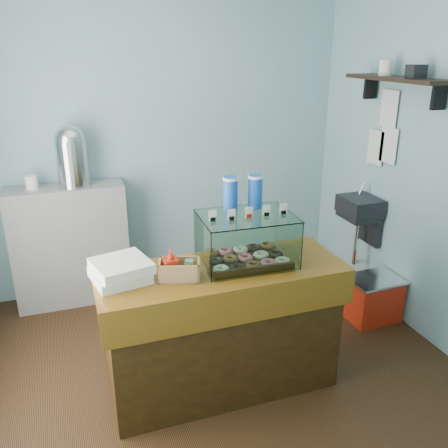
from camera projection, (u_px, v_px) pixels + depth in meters
name	position (u px, v px, depth m)	size (l,w,h in m)	color
ground	(211.00, 362.00, 3.57)	(3.50, 3.50, 0.00)	black
room_shell	(212.00, 136.00, 2.98)	(3.54, 3.04, 2.82)	#7BA9B3
counter	(222.00, 328.00, 3.18)	(1.60, 0.60, 0.90)	#3C250B
back_shelf	(71.00, 246.00, 4.27)	(1.00, 0.32, 1.10)	gray
display_case	(246.00, 236.00, 3.09)	(0.62, 0.47, 0.55)	#34200F
condiment_crate	(177.00, 268.00, 2.87)	(0.28, 0.22, 0.20)	tan
pastry_boxes	(121.00, 270.00, 2.86)	(0.39, 0.38, 0.13)	white
coffee_urn	(71.00, 154.00, 4.00)	(0.29, 0.29, 0.53)	silver
red_cooler	(373.00, 298.00, 4.09)	(0.45, 0.35, 0.39)	red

